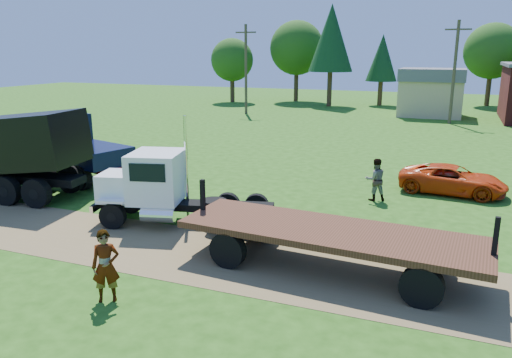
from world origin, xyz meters
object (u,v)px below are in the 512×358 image
at_px(spectator_a, 106,266).
at_px(orange_pickup, 453,180).
at_px(white_semi_tractor, 159,187).
at_px(navy_truck, 68,146).
at_px(flatbed_trailer, 330,238).

bearing_deg(spectator_a, orange_pickup, 28.35).
bearing_deg(white_semi_tractor, orange_pickup, 24.66).
distance_m(navy_truck, orange_pickup, 19.16).
height_order(navy_truck, spectator_a, navy_truck).
bearing_deg(flatbed_trailer, orange_pickup, 75.89).
relative_size(white_semi_tractor, navy_truck, 0.92).
distance_m(white_semi_tractor, flatbed_trailer, 7.29).
xyz_separation_m(white_semi_tractor, navy_truck, (-8.36, 4.47, 0.25)).
distance_m(flatbed_trailer, spectator_a, 6.43).
height_order(navy_truck, orange_pickup, navy_truck).
xyz_separation_m(white_semi_tractor, flatbed_trailer, (7.05, -1.82, -0.40)).
distance_m(orange_pickup, spectator_a, 16.55).
bearing_deg(navy_truck, spectator_a, -28.29).
distance_m(white_semi_tractor, spectator_a, 6.26).
distance_m(navy_truck, spectator_a, 14.72).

